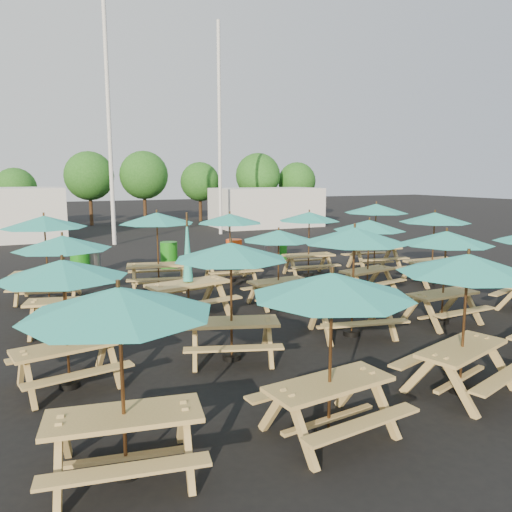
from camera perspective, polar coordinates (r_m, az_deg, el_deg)
name	(u,v)px	position (r m, az deg, el deg)	size (l,w,h in m)	color
ground	(280,304)	(13.51, 2.72, -5.53)	(120.00, 120.00, 0.00)	black
picnic_unit_0	(119,311)	(5.71, -15.38, -6.08)	(2.48, 2.48, 2.25)	#AB8B4C
picnic_unit_1	(63,276)	(8.45, -21.20, -2.11)	(2.36, 2.36, 2.14)	#AB8B4C
picnic_unit_2	(63,248)	(11.53, -21.21, 0.90)	(2.51, 2.51, 2.17)	#AB8B4C
picnic_unit_3	(44,226)	(14.74, -23.03, 3.16)	(2.72, 2.72, 2.38)	#AB8B4C
picnic_unit_4	(332,293)	(6.46, 8.66, -4.23)	(2.34, 2.34, 2.23)	#AB8B4C
picnic_unit_5	(231,257)	(9.12, -2.88, -0.14)	(2.71, 2.71, 2.24)	#AB8B4C
picnic_unit_6	(188,274)	(12.25, -7.78, -2.09)	(2.30, 2.09, 2.56)	#AB8B4C
picnic_unit_7	(157,222)	(15.16, -11.26, 3.82)	(2.70, 2.70, 2.37)	#AB8B4C
picnic_unit_8	(467,271)	(8.35, 23.02, -1.61)	(2.67, 2.67, 2.26)	#AB8B4C
picnic_unit_9	(354,241)	(10.72, 11.17, 1.71)	(2.67, 2.67, 2.38)	#AB8B4C
picnic_unit_10	(279,239)	(13.11, 2.60, 1.92)	(2.03, 2.03, 2.04)	#AB8B4C
picnic_unit_11	(230,222)	(16.12, -3.01, 3.90)	(2.32, 2.32, 2.24)	#AB8B4C
picnic_unit_13	(446,243)	(12.23, 20.91, 1.45)	(2.19, 2.19, 2.20)	#AB8B4C
picnic_unit_14	(369,229)	(14.73, 12.81, 3.02)	(2.45, 2.45, 2.19)	#AB8B4C
picnic_unit_15	(309,220)	(17.15, 6.10, 4.14)	(2.36, 2.36, 2.23)	#AB8B4C
picnic_unit_18	(435,221)	(16.75, 19.73, 3.76)	(2.20, 2.20, 2.30)	#AB8B4C
picnic_unit_19	(376,212)	(18.80, 13.56, 4.92)	(2.60, 2.60, 2.43)	#AB8B4C
waste_bin_0	(80,262)	(18.05, -19.46, -0.68)	(0.63, 0.63, 1.01)	#1A7F17
waste_bin_1	(92,260)	(18.44, -18.26, -0.42)	(0.63, 0.63, 1.01)	gray
waste_bin_2	(169,255)	(18.76, -9.92, 0.06)	(0.63, 0.63, 1.01)	#1A7F17
waste_bin_3	(234,252)	(19.25, -2.53, 0.43)	(0.63, 0.63, 1.01)	#DE400D
waste_bin_4	(272,249)	(20.05, 1.86, 0.78)	(0.63, 0.63, 1.01)	gray
waste_bin_5	(279,248)	(20.38, 2.68, 0.91)	(0.63, 0.63, 1.01)	#1A7F17
mast_0	(109,122)	(26.00, -16.45, 14.48)	(0.20, 0.20, 12.00)	silver
mast_1	(220,130)	(29.64, -4.19, 14.12)	(0.20, 0.20, 12.00)	silver
event_tent_1	(266,207)	(34.15, 1.17, 5.59)	(7.00, 4.00, 2.60)	silver
tree_2	(15,189)	(35.21, -25.80, 6.96)	(2.59, 2.59, 3.93)	#382314
tree_3	(89,176)	(36.52, -18.52, 8.67)	(3.36, 3.36, 5.09)	#382314
tree_4	(144,175)	(36.69, -12.70, 8.99)	(3.41, 3.41, 5.17)	#382314
tree_5	(200,182)	(38.27, -6.42, 8.43)	(2.94, 2.94, 4.45)	#382314
tree_6	(258,176)	(38.13, 0.23, 9.17)	(3.38, 3.38, 5.13)	#382314
tree_7	(297,181)	(39.73, 4.69, 8.51)	(2.95, 2.95, 4.48)	#382314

